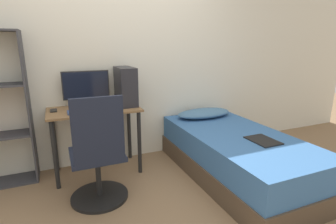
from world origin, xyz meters
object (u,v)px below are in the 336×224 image
object	(u,v)px
bed	(236,155)
office_chair	(98,163)
monitor	(86,87)
keyboard	(88,111)
pc_tower	(126,86)

from	to	relation	value
bed	office_chair	bearing A→B (deg)	176.86
monitor	keyboard	distance (m)	0.35
bed	pc_tower	world-z (taller)	pc_tower
monitor	pc_tower	bearing A→B (deg)	-15.56
bed	monitor	bearing A→B (deg)	148.87
office_chair	bed	bearing A→B (deg)	-3.14
office_chair	keyboard	bearing A→B (deg)	89.70
office_chair	monitor	distance (m)	0.99
office_chair	bed	size ratio (longest dim) A/B	0.53
office_chair	monitor	xyz separation A→B (m)	(0.03, 0.80, 0.58)
office_chair	bed	xyz separation A→B (m)	(1.49, -0.08, -0.15)
bed	pc_tower	size ratio (longest dim) A/B	4.48
bed	monitor	world-z (taller)	monitor
bed	monitor	xyz separation A→B (m)	(-1.46, 0.88, 0.73)
office_chair	keyboard	distance (m)	0.64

